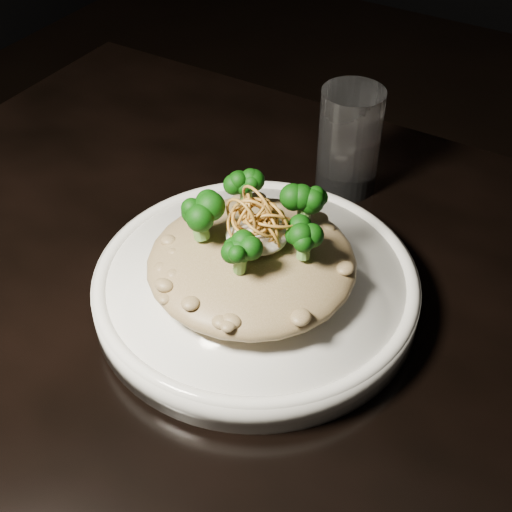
# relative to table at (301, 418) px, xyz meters

# --- Properties ---
(table) EXTENTS (1.10, 0.80, 0.75)m
(table) POSITION_rel_table_xyz_m (0.00, 0.00, 0.00)
(table) COLOR black
(table) RESTS_ON ground
(plate) EXTENTS (0.30, 0.30, 0.03)m
(plate) POSITION_rel_table_xyz_m (-0.07, 0.04, 0.10)
(plate) COLOR white
(plate) RESTS_ON table
(risotto) EXTENTS (0.19, 0.19, 0.04)m
(risotto) POSITION_rel_table_xyz_m (-0.08, 0.04, 0.13)
(risotto) COLOR brown
(risotto) RESTS_ON plate
(broccoli) EXTENTS (0.12, 0.12, 0.05)m
(broccoli) POSITION_rel_table_xyz_m (-0.08, 0.04, 0.18)
(broccoli) COLOR black
(broccoli) RESTS_ON risotto
(cheese) EXTENTS (0.05, 0.05, 0.02)m
(cheese) POSITION_rel_table_xyz_m (-0.07, 0.04, 0.16)
(cheese) COLOR white
(cheese) RESTS_ON risotto
(shallots) EXTENTS (0.05, 0.05, 0.04)m
(shallots) POSITION_rel_table_xyz_m (-0.07, 0.04, 0.19)
(shallots) COLOR #8F611E
(shallots) RESTS_ON cheese
(drinking_glass) EXTENTS (0.08, 0.08, 0.12)m
(drinking_glass) POSITION_rel_table_xyz_m (-0.08, 0.25, 0.14)
(drinking_glass) COLOR white
(drinking_glass) RESTS_ON table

